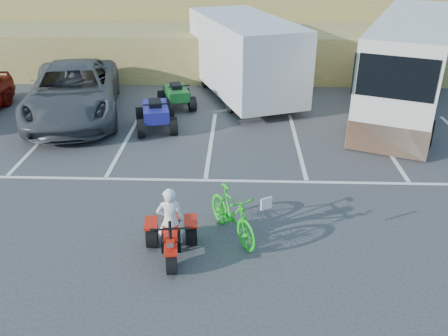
{
  "coord_description": "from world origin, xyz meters",
  "views": [
    {
      "loc": [
        0.88,
        -8.72,
        5.96
      ],
      "look_at": [
        0.54,
        1.16,
        1.0
      ],
      "focal_mm": 38.0,
      "sensor_mm": 36.0,
      "label": 1
    }
  ],
  "objects_px": {
    "red_trike_atv": "(172,256)",
    "grey_pickup": "(73,91)",
    "cargo_trailer": "(244,55)",
    "green_dirt_bike": "(232,214)",
    "quad_atv_green": "(177,108)",
    "quad_atv_blue": "(157,129)",
    "rv_motorhome": "(406,71)",
    "rider": "(170,221)"
  },
  "relations": [
    {
      "from": "rider",
      "to": "quad_atv_green",
      "type": "distance_m",
      "value": 8.98
    },
    {
      "from": "green_dirt_bike",
      "to": "quad_atv_blue",
      "type": "height_order",
      "value": "green_dirt_bike"
    },
    {
      "from": "quad_atv_green",
      "to": "quad_atv_blue",
      "type": "bearing_deg",
      "value": -119.17
    },
    {
      "from": "rider",
      "to": "quad_atv_blue",
      "type": "bearing_deg",
      "value": -85.51
    },
    {
      "from": "green_dirt_bike",
      "to": "rv_motorhome",
      "type": "distance_m",
      "value": 10.45
    },
    {
      "from": "green_dirt_bike",
      "to": "rv_motorhome",
      "type": "relative_size",
      "value": 0.2
    },
    {
      "from": "green_dirt_bike",
      "to": "quad_atv_blue",
      "type": "distance_m",
      "value": 6.68
    },
    {
      "from": "grey_pickup",
      "to": "quad_atv_green",
      "type": "height_order",
      "value": "grey_pickup"
    },
    {
      "from": "rider",
      "to": "quad_atv_blue",
      "type": "height_order",
      "value": "rider"
    },
    {
      "from": "red_trike_atv",
      "to": "rider",
      "type": "relative_size",
      "value": 0.97
    },
    {
      "from": "cargo_trailer",
      "to": "rider",
      "type": "bearing_deg",
      "value": -118.79
    },
    {
      "from": "green_dirt_bike",
      "to": "rv_motorhome",
      "type": "height_order",
      "value": "rv_motorhome"
    },
    {
      "from": "green_dirt_bike",
      "to": "cargo_trailer",
      "type": "xyz_separation_m",
      "value": [
        0.27,
        9.84,
        1.07
      ]
    },
    {
      "from": "red_trike_atv",
      "to": "rv_motorhome",
      "type": "relative_size",
      "value": 0.16
    },
    {
      "from": "grey_pickup",
      "to": "red_trike_atv",
      "type": "bearing_deg",
      "value": -73.12
    },
    {
      "from": "rider",
      "to": "cargo_trailer",
      "type": "relative_size",
      "value": 0.21
    },
    {
      "from": "rider",
      "to": "quad_atv_green",
      "type": "xyz_separation_m",
      "value": [
        -1.0,
        8.9,
        -0.75
      ]
    },
    {
      "from": "cargo_trailer",
      "to": "quad_atv_green",
      "type": "bearing_deg",
      "value": -168.78
    },
    {
      "from": "green_dirt_bike",
      "to": "grey_pickup",
      "type": "height_order",
      "value": "grey_pickup"
    },
    {
      "from": "grey_pickup",
      "to": "green_dirt_bike",
      "type": "bearing_deg",
      "value": -64.28
    },
    {
      "from": "rider",
      "to": "green_dirt_bike",
      "type": "relative_size",
      "value": 0.79
    },
    {
      "from": "cargo_trailer",
      "to": "rv_motorhome",
      "type": "distance_m",
      "value": 6.0
    },
    {
      "from": "grey_pickup",
      "to": "quad_atv_blue",
      "type": "distance_m",
      "value": 3.44
    },
    {
      "from": "green_dirt_bike",
      "to": "cargo_trailer",
      "type": "distance_m",
      "value": 9.9
    },
    {
      "from": "green_dirt_bike",
      "to": "quad_atv_blue",
      "type": "bearing_deg",
      "value": 83.09
    },
    {
      "from": "rv_motorhome",
      "to": "quad_atv_blue",
      "type": "xyz_separation_m",
      "value": [
        -8.75,
        -2.33,
        -1.43
      ]
    },
    {
      "from": "rider",
      "to": "rv_motorhome",
      "type": "xyz_separation_m",
      "value": [
        7.34,
        9.05,
        0.68
      ]
    },
    {
      "from": "red_trike_atv",
      "to": "rv_motorhome",
      "type": "height_order",
      "value": "rv_motorhome"
    },
    {
      "from": "red_trike_atv",
      "to": "grey_pickup",
      "type": "height_order",
      "value": "grey_pickup"
    },
    {
      "from": "rider",
      "to": "green_dirt_bike",
      "type": "bearing_deg",
      "value": -160.91
    },
    {
      "from": "red_trike_atv",
      "to": "cargo_trailer",
      "type": "bearing_deg",
      "value": 74.63
    },
    {
      "from": "quad_atv_blue",
      "to": "red_trike_atv",
      "type": "bearing_deg",
      "value": -91.15
    },
    {
      "from": "grey_pickup",
      "to": "rv_motorhome",
      "type": "relative_size",
      "value": 0.7
    },
    {
      "from": "green_dirt_bike",
      "to": "quad_atv_green",
      "type": "xyz_separation_m",
      "value": [
        -2.23,
        8.28,
        -0.57
      ]
    },
    {
      "from": "grey_pickup",
      "to": "rv_motorhome",
      "type": "bearing_deg",
      "value": -6.99
    },
    {
      "from": "grey_pickup",
      "to": "quad_atv_green",
      "type": "bearing_deg",
      "value": 2.94
    },
    {
      "from": "red_trike_atv",
      "to": "rv_motorhome",
      "type": "bearing_deg",
      "value": 44.1
    },
    {
      "from": "rider",
      "to": "cargo_trailer",
      "type": "distance_m",
      "value": 10.6
    },
    {
      "from": "rv_motorhome",
      "to": "quad_atv_green",
      "type": "distance_m",
      "value": 8.46
    },
    {
      "from": "rv_motorhome",
      "to": "quad_atv_green",
      "type": "relative_size",
      "value": 5.86
    },
    {
      "from": "green_dirt_bike",
      "to": "quad_atv_green",
      "type": "bearing_deg",
      "value": 74.76
    },
    {
      "from": "rv_motorhome",
      "to": "quad_atv_blue",
      "type": "relative_size",
      "value": 5.41
    }
  ]
}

